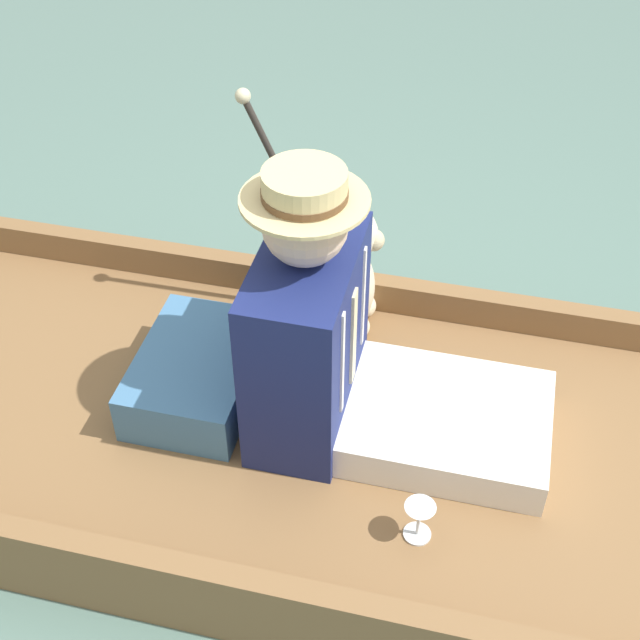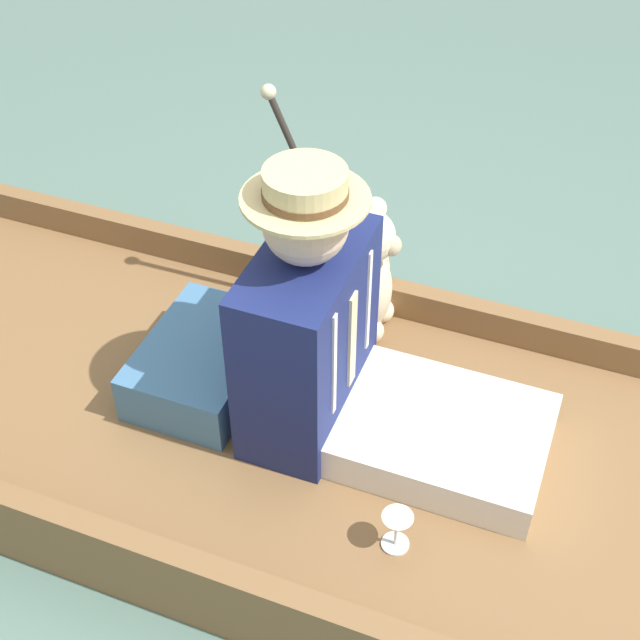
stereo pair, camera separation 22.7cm
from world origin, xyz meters
name	(u,v)px [view 2 (the right image)]	position (x,y,z in m)	size (l,w,h in m)	color
ground_plane	(337,469)	(0.00, 0.00, 0.00)	(16.00, 16.00, 0.00)	slate
punt_boat	(337,450)	(0.00, 0.00, 0.08)	(1.18, 3.07, 0.25)	brown
seat_cushion	(205,362)	(-0.06, -0.43, 0.22)	(0.46, 0.32, 0.15)	teal
seated_person	(342,349)	(-0.06, -0.01, 0.42)	(0.47, 0.82, 0.79)	white
teddy_bear	(368,275)	(-0.45, -0.08, 0.35)	(0.31, 0.18, 0.45)	beige
wine_glass	(397,524)	(0.28, 0.26, 0.23)	(0.08, 0.08, 0.11)	silver
walking_cane	(312,190)	(-0.49, -0.27, 0.59)	(0.04, 0.35, 0.75)	#2D2823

